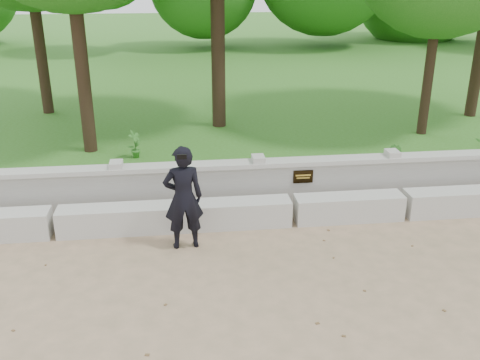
% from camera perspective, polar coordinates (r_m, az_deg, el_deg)
% --- Properties ---
extents(ground, '(80.00, 80.00, 0.00)m').
position_cam_1_polar(ground, '(7.77, 8.56, -10.60)').
color(ground, tan).
rests_on(ground, ground).
extents(lawn, '(40.00, 22.00, 0.25)m').
position_cam_1_polar(lawn, '(20.79, -1.53, 10.56)').
color(lawn, '#366719').
rests_on(lawn, ground).
extents(concrete_bench, '(11.90, 0.45, 0.45)m').
position_cam_1_polar(concrete_bench, '(9.28, 5.63, -3.24)').
color(concrete_bench, beige).
rests_on(concrete_bench, ground).
extents(parapet_wall, '(12.50, 0.35, 0.90)m').
position_cam_1_polar(parapet_wall, '(9.82, 4.82, -0.27)').
color(parapet_wall, '#B2B0A8').
rests_on(parapet_wall, ground).
extents(man_main, '(0.65, 0.58, 1.67)m').
position_cam_1_polar(man_main, '(8.25, -6.06, -1.91)').
color(man_main, black).
rests_on(man_main, ground).
extents(shrub_a, '(0.37, 0.40, 0.62)m').
position_cam_1_polar(shrub_a, '(11.85, -11.13, 3.77)').
color(shrub_a, '#387A29').
rests_on(shrub_a, lawn).
extents(shrub_b, '(0.32, 0.37, 0.60)m').
position_cam_1_polar(shrub_b, '(11.09, 16.03, 2.04)').
color(shrub_b, '#387A29').
rests_on(shrub_b, lawn).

